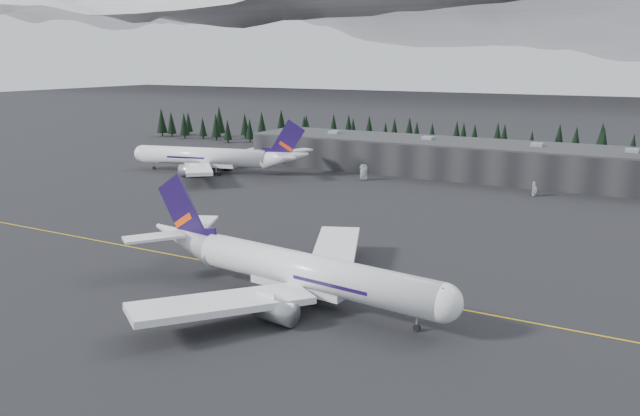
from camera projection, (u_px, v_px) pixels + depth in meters
The scene contains 9 objects.
ground at pixel (274, 270), 128.69m from camera, with size 1400.00×1400.00×0.00m, color black.
taxiline at pixel (269, 273), 126.98m from camera, with size 400.00×0.40×0.02m, color gold.
terminal at pixel (453, 158), 234.17m from camera, with size 160.00×30.00×12.60m.
treeline at pixel (478, 143), 265.55m from camera, with size 360.00×20.00×15.00m, color black.
mountain_ridge at pixel (614, 86), 984.26m from camera, with size 4400.00×900.00×420.00m, color white, non-canonical shape.
jet_main at pixel (287, 267), 113.09m from camera, with size 68.41×62.86×20.14m.
jet_parked at pixel (218, 157), 237.08m from camera, with size 70.99×64.82×21.17m.
gse_vehicle_a at pixel (364, 178), 223.94m from camera, with size 2.65×5.75×1.60m, color silver.
gse_vehicle_b at pixel (534, 194), 197.92m from camera, with size 1.90×4.73×1.61m, color silver.
Camera 1 is at (66.40, -102.95, 42.55)m, focal length 35.00 mm.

